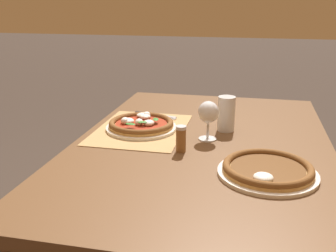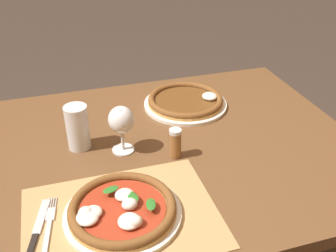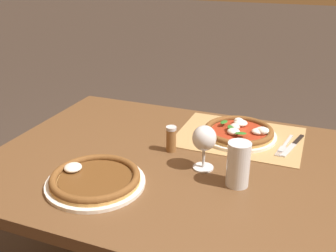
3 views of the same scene
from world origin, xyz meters
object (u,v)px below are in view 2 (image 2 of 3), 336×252
object	(u,v)px
fork	(49,225)
knife	(37,230)
pizza_far	(186,101)
pint_glass	(78,128)
pizza_near	(122,210)
wine_glass	(121,122)
pepper_shaker	(175,143)

from	to	relation	value
fork	knife	size ratio (longest dim) A/B	0.94
fork	knife	bearing A→B (deg)	-158.77
fork	knife	distance (m)	0.03
pizza_far	knife	bearing A→B (deg)	-137.82
pint_glass	knife	bearing A→B (deg)	-112.28
pizza_near	wine_glass	bearing A→B (deg)	78.03
pepper_shaker	fork	bearing A→B (deg)	-153.94
pizza_near	pint_glass	bearing A→B (deg)	100.88
pizza_near	knife	xyz separation A→B (m)	(-0.21, 0.01, -0.02)
pizza_near	pepper_shaker	bearing A→B (deg)	45.22
pizza_near	pepper_shaker	world-z (taller)	pepper_shaker
pizza_far	fork	distance (m)	0.72
pizza_near	pizza_far	bearing A→B (deg)	55.79
pizza_near	pizza_far	world-z (taller)	pizza_near
wine_glass	pizza_near	bearing A→B (deg)	-101.97
pizza_far	knife	distance (m)	0.75
pizza_near	wine_glass	size ratio (longest dim) A/B	1.91
wine_glass	pint_glass	size ratio (longest dim) A/B	1.07
pizza_near	pepper_shaker	size ratio (longest dim) A/B	3.06
knife	pepper_shaker	size ratio (longest dim) A/B	2.19
pizza_far	pepper_shaker	size ratio (longest dim) A/B	3.22
fork	pizza_near	bearing A→B (deg)	-6.65
pizza_near	pint_glass	distance (m)	0.36
fork	pepper_shaker	size ratio (longest dim) A/B	2.06
knife	pepper_shaker	xyz separation A→B (m)	(0.41, 0.20, 0.04)
pizza_far	pint_glass	world-z (taller)	pint_glass
knife	pepper_shaker	distance (m)	0.46
pint_glass	pepper_shaker	distance (m)	0.31
fork	knife	xyz separation A→B (m)	(-0.03, -0.01, 0.00)
pint_glass	wine_glass	bearing A→B (deg)	-25.28
pizza_far	pizza_near	bearing A→B (deg)	-124.21
pizza_far	wine_glass	bearing A→B (deg)	-142.11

